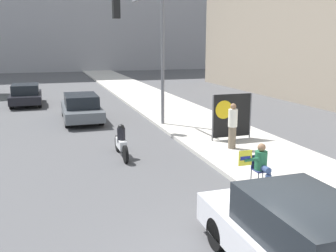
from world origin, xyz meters
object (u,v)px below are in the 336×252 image
object	(u,v)px
car_on_road_nearest	(81,107)
motorcycle_on_road	(121,143)
pedestrian_behind	(233,126)
protest_banner	(232,116)
traffic_light_pole	(147,39)
parked_car_curbside	(300,242)
car_on_road_midblock	(26,95)
seated_protester	(262,164)

from	to	relation	value
car_on_road_nearest	motorcycle_on_road	size ratio (longest dim) A/B	2.31
pedestrian_behind	protest_banner	size ratio (longest dim) A/B	0.91
traffic_light_pole	motorcycle_on_road	size ratio (longest dim) A/B	2.91
traffic_light_pole	parked_car_curbside	bearing A→B (deg)	-93.20
car_on_road_nearest	protest_banner	bearing A→B (deg)	-49.83
traffic_light_pole	car_on_road_midblock	xyz separation A→B (m)	(-5.78, 8.85, -3.42)
motorcycle_on_road	car_on_road_nearest	bearing A→B (deg)	96.13
protest_banner	car_on_road_nearest	xyz separation A→B (m)	(-5.34, 6.33, -0.41)
traffic_light_pole	parked_car_curbside	size ratio (longest dim) A/B	1.38
protest_banner	motorcycle_on_road	distance (m)	4.67
seated_protester	pedestrian_behind	world-z (taller)	pedestrian_behind
seated_protester	car_on_road_midblock	size ratio (longest dim) A/B	0.27
car_on_road_nearest	parked_car_curbside	bearing A→B (deg)	-81.79
protest_banner	traffic_light_pole	distance (m)	5.37
pedestrian_behind	car_on_road_nearest	xyz separation A→B (m)	(-4.75, 7.55, -0.29)
traffic_light_pole	parked_car_curbside	distance (m)	12.73
parked_car_curbside	motorcycle_on_road	world-z (taller)	parked_car_curbside
car_on_road_nearest	motorcycle_on_road	xyz separation A→B (m)	(0.74, -6.92, -0.18)
traffic_light_pole	car_on_road_nearest	world-z (taller)	traffic_light_pole
traffic_light_pole	motorcycle_on_road	distance (m)	5.96
parked_car_curbside	motorcycle_on_road	size ratio (longest dim) A/B	2.11
protest_banner	car_on_road_midblock	world-z (taller)	protest_banner
motorcycle_on_road	pedestrian_behind	bearing A→B (deg)	-9.06
protest_banner	car_on_road_midblock	xyz separation A→B (m)	(-8.28, 12.54, -0.42)
protest_banner	traffic_light_pole	xyz separation A→B (m)	(-2.51, 3.68, 3.00)
protest_banner	traffic_light_pole	size ratio (longest dim) A/B	0.31
parked_car_curbside	pedestrian_behind	bearing A→B (deg)	70.52
seated_protester	protest_banner	distance (m)	5.06
pedestrian_behind	parked_car_curbside	size ratio (longest dim) A/B	0.39
parked_car_curbside	car_on_road_midblock	bearing A→B (deg)	103.56
seated_protester	traffic_light_pole	bearing A→B (deg)	95.64
parked_car_curbside	motorcycle_on_road	distance (m)	8.11
seated_protester	pedestrian_behind	distance (m)	3.71
pedestrian_behind	traffic_light_pole	bearing A→B (deg)	-4.61
parked_car_curbside	motorcycle_on_road	xyz separation A→B (m)	(-1.41, 7.98, -0.23)
traffic_light_pole	motorcycle_on_road	world-z (taller)	traffic_light_pole
protest_banner	motorcycle_on_road	xyz separation A→B (m)	(-4.60, -0.59, -0.59)
seated_protester	traffic_light_pole	size ratio (longest dim) A/B	0.19
pedestrian_behind	protest_banner	world-z (taller)	protest_banner
car_on_road_nearest	motorcycle_on_road	world-z (taller)	car_on_road_nearest
seated_protester	protest_banner	xyz separation A→B (m)	(1.57, 4.80, 0.36)
pedestrian_behind	seated_protester	bearing A→B (deg)	138.77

